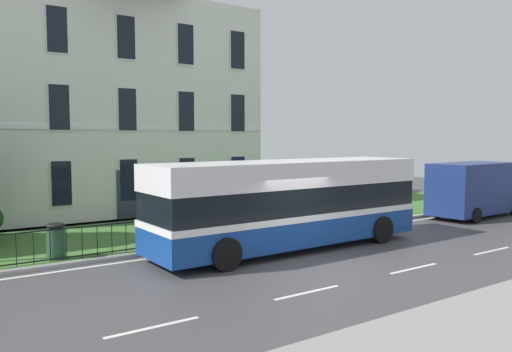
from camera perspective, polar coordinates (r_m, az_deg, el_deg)
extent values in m
cube|color=#454345|center=(15.27, 7.21, -10.07)|extent=(60.00, 56.00, 0.06)
cube|color=silver|center=(18.07, -0.57, -7.65)|extent=(54.00, 0.14, 0.01)
cube|color=silver|center=(10.68, -11.50, -16.34)|extent=(2.00, 0.12, 0.01)
cube|color=silver|center=(12.69, 5.82, -12.91)|extent=(2.00, 0.12, 0.01)
cube|color=silver|center=(15.48, 17.37, -9.90)|extent=(2.00, 0.12, 0.01)
cube|color=silver|center=(18.72, 25.03, -7.64)|extent=(2.00, 0.12, 0.01)
cube|color=#9E9E99|center=(18.44, -1.39, -7.22)|extent=(57.00, 0.24, 0.12)
cube|color=#427031|center=(21.09, -6.06, -5.78)|extent=(57.00, 6.03, 0.12)
cube|color=gray|center=(11.90, 25.69, -14.50)|extent=(57.00, 3.00, 0.01)
cube|color=silver|center=(27.82, -17.65, 7.21)|extent=(14.52, 9.26, 10.24)
cube|color=white|center=(23.36, -14.26, 5.31)|extent=(14.52, 0.06, 0.20)
cube|color=#2D333D|center=(23.49, -14.12, -1.99)|extent=(1.10, 0.06, 2.20)
cube|color=white|center=(22.59, -21.07, -0.78)|extent=(0.91, 0.04, 1.96)
cube|color=black|center=(22.57, -21.06, -0.78)|extent=(0.81, 0.03, 1.86)
cube|color=white|center=(23.43, -14.15, -0.45)|extent=(0.91, 0.04, 1.96)
cube|color=black|center=(23.41, -14.13, -0.45)|extent=(0.81, 0.03, 1.86)
cube|color=white|center=(24.58, -7.79, -0.13)|extent=(0.91, 0.04, 1.96)
cube|color=black|center=(24.56, -7.77, -0.14)|extent=(0.81, 0.03, 1.86)
cube|color=white|center=(26.01, -2.06, 0.15)|extent=(0.91, 0.04, 1.96)
cube|color=black|center=(25.99, -2.04, 0.15)|extent=(0.81, 0.03, 1.86)
cube|color=white|center=(22.54, -21.29, 7.23)|extent=(0.91, 0.04, 1.96)
cube|color=black|center=(22.52, -21.28, 7.23)|extent=(0.81, 0.03, 1.86)
cube|color=white|center=(23.38, -14.29, 7.27)|extent=(0.91, 0.04, 1.96)
cube|color=black|center=(23.36, -14.27, 7.28)|extent=(0.81, 0.03, 1.86)
cube|color=white|center=(24.54, -7.87, 7.22)|extent=(0.91, 0.04, 1.96)
cube|color=black|center=(24.52, -7.84, 7.23)|extent=(0.81, 0.03, 1.86)
cube|color=white|center=(25.97, -2.08, 7.10)|extent=(0.91, 0.04, 1.96)
cube|color=black|center=(25.95, -2.06, 7.10)|extent=(0.81, 0.03, 1.86)
cube|color=white|center=(22.93, -21.51, 15.11)|extent=(0.91, 0.04, 1.96)
cube|color=black|center=(22.92, -21.50, 15.12)|extent=(0.81, 0.03, 1.86)
cube|color=white|center=(23.76, -14.44, 14.89)|extent=(0.91, 0.04, 1.96)
cube|color=black|center=(23.74, -14.42, 14.89)|extent=(0.81, 0.03, 1.86)
cube|color=white|center=(24.90, -7.94, 14.49)|extent=(0.91, 0.04, 1.96)
cube|color=black|center=(24.88, -7.92, 14.50)|extent=(0.81, 0.03, 1.86)
cube|color=white|center=(26.31, -2.10, 13.98)|extent=(0.91, 0.04, 1.96)
cube|color=black|center=(26.29, -2.08, 13.98)|extent=(0.81, 0.03, 1.86)
cube|color=black|center=(17.62, -6.74, -4.46)|extent=(19.66, 0.04, 0.04)
cube|color=black|center=(17.78, -6.71, -7.23)|extent=(19.66, 0.04, 0.04)
cylinder|color=black|center=(15.93, -25.41, -7.54)|extent=(0.02, 0.02, 0.95)
cylinder|color=black|center=(16.00, -23.78, -7.44)|extent=(0.02, 0.02, 0.95)
cylinder|color=black|center=(16.09, -22.16, -7.33)|extent=(0.02, 0.02, 0.95)
cylinder|color=black|center=(16.19, -20.57, -7.21)|extent=(0.02, 0.02, 0.95)
cylinder|color=black|center=(16.30, -19.00, -7.09)|extent=(0.02, 0.02, 0.95)
cylinder|color=black|center=(16.42, -17.45, -6.97)|extent=(0.02, 0.02, 0.95)
cylinder|color=black|center=(16.56, -15.93, -6.84)|extent=(0.02, 0.02, 0.95)
cylinder|color=black|center=(16.70, -14.43, -6.71)|extent=(0.02, 0.02, 0.95)
cylinder|color=black|center=(16.86, -12.96, -6.58)|extent=(0.02, 0.02, 0.95)
cylinder|color=black|center=(17.03, -11.52, -6.45)|extent=(0.02, 0.02, 0.95)
cylinder|color=black|center=(17.21, -10.11, -6.32)|extent=(0.02, 0.02, 0.95)
cylinder|color=black|center=(17.40, -8.73, -6.18)|extent=(0.02, 0.02, 0.95)
cylinder|color=black|center=(17.60, -7.38, -6.05)|extent=(0.02, 0.02, 0.95)
cylinder|color=black|center=(17.81, -6.07, -5.91)|extent=(0.02, 0.02, 0.95)
cylinder|color=black|center=(18.03, -4.78, -5.78)|extent=(0.02, 0.02, 0.95)
cylinder|color=black|center=(18.25, -3.53, -5.65)|extent=(0.02, 0.02, 0.95)
cylinder|color=black|center=(18.49, -2.31, -5.51)|extent=(0.02, 0.02, 0.95)
cylinder|color=black|center=(18.73, -1.12, -5.38)|extent=(0.02, 0.02, 0.95)
cylinder|color=black|center=(18.98, 0.04, -5.25)|extent=(0.02, 0.02, 0.95)
cylinder|color=black|center=(19.24, 1.16, -5.12)|extent=(0.02, 0.02, 0.95)
cylinder|color=black|center=(19.51, 2.26, -4.99)|extent=(0.02, 0.02, 0.95)
cylinder|color=black|center=(19.78, 3.33, -4.86)|extent=(0.02, 0.02, 0.95)
cylinder|color=black|center=(20.06, 4.36, -4.74)|extent=(0.02, 0.02, 0.95)
cylinder|color=black|center=(20.35, 5.37, -4.62)|extent=(0.02, 0.02, 0.95)
cylinder|color=black|center=(20.64, 6.35, -4.50)|extent=(0.02, 0.02, 0.95)
cylinder|color=black|center=(20.94, 7.30, -4.38)|extent=(0.02, 0.02, 0.95)
cylinder|color=black|center=(21.24, 8.22, -4.26)|extent=(0.02, 0.02, 0.95)
cylinder|color=black|center=(21.55, 9.12, -4.15)|extent=(0.02, 0.02, 0.95)
cylinder|color=black|center=(21.87, 9.99, -4.04)|extent=(0.02, 0.02, 0.95)
cylinder|color=black|center=(22.18, 10.83, -3.93)|extent=(0.02, 0.02, 0.95)
cylinder|color=black|center=(22.51, 11.65, -3.82)|extent=(0.02, 0.02, 0.95)
cylinder|color=black|center=(22.84, 12.45, -3.72)|extent=(0.02, 0.02, 0.95)
cylinder|color=black|center=(23.17, 13.23, -3.61)|extent=(0.02, 0.02, 0.95)
cylinder|color=black|center=(23.51, 13.98, -3.51)|extent=(0.02, 0.02, 0.95)
cylinder|color=black|center=(23.85, 14.71, -3.42)|extent=(0.02, 0.02, 0.95)
cube|color=navy|center=(17.24, 3.76, -5.72)|extent=(9.99, 2.66, 0.98)
cube|color=white|center=(17.16, 3.77, -4.24)|extent=(10.01, 2.68, 0.20)
cube|color=black|center=(17.10, 3.77, -2.58)|extent=(9.91, 2.62, 0.92)
cube|color=silver|center=(17.01, 3.79, 0.33)|extent=(9.99, 2.66, 0.82)
cube|color=black|center=(20.61, 14.59, -1.65)|extent=(0.10, 2.08, 0.85)
cube|color=black|center=(20.54, 14.63, 0.78)|extent=(0.09, 1.78, 0.52)
cylinder|color=silver|center=(21.27, 12.89, -4.63)|extent=(0.04, 0.20, 0.20)
cylinder|color=silver|center=(20.27, 16.24, -5.14)|extent=(0.04, 0.20, 0.20)
cylinder|color=black|center=(20.32, 8.83, -4.99)|extent=(0.97, 0.32, 0.96)
cylinder|color=black|center=(18.72, 13.94, -5.87)|extent=(0.97, 0.32, 0.96)
cylinder|color=black|center=(16.48, -7.86, -7.18)|extent=(0.97, 0.32, 0.96)
cylinder|color=black|center=(14.47, -3.44, -8.77)|extent=(0.97, 0.32, 0.96)
cube|color=navy|center=(28.33, 25.79, -2.25)|extent=(1.25, 2.06, 0.99)
cube|color=navy|center=(25.77, 23.04, -1.25)|extent=(4.63, 2.26, 2.36)
cube|color=black|center=(27.74, 25.36, -0.06)|extent=(0.15, 1.60, 0.96)
cylinder|color=black|center=(28.41, 23.62, -2.93)|extent=(0.69, 0.26, 0.68)
cylinder|color=black|center=(25.31, 19.70, -3.67)|extent=(0.69, 0.26, 0.68)
cylinder|color=black|center=(24.35, 23.52, -4.08)|extent=(0.69, 0.26, 0.68)
cylinder|color=#23472D|center=(16.46, -21.62, -7.10)|extent=(0.54, 0.54, 0.92)
ellipsoid|color=black|center=(16.36, -21.67, -5.20)|extent=(0.55, 0.55, 0.19)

